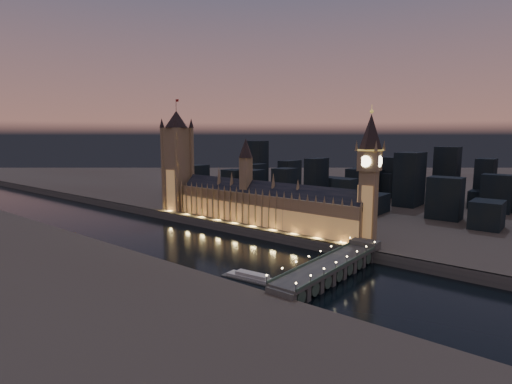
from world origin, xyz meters
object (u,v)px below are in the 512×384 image
Objects in this scene: westminster_bridge at (333,268)px; elizabeth_tower at (369,167)px; victoria_tower at (177,156)px; palace_of_westminster at (262,204)px; river_boat at (252,278)px.

elizabeth_tower is at bearing 95.26° from westminster_bridge.
westminster_bridge is (224.02, -65.36, -60.88)m from victoria_tower.
elizabeth_tower reaches higher than westminster_bridge.
westminster_bridge is (107.81, -65.19, -20.39)m from palace_of_westminster.
palace_of_westminster is 108.96m from elizabeth_tower.
victoria_tower reaches higher than palace_of_westminster.
westminster_bridge is at bearing -31.16° from palace_of_westminster.
palace_of_westminster is 1.96× the size of elizabeth_tower.
river_boat is at bearing -106.47° from elizabeth_tower.
palace_of_westminster is 127.63m from westminster_bridge.
palace_of_westminster reaches higher than westminster_bridge.
palace_of_westminster is 1.70× the size of victoria_tower.
river_boat is (-29.97, -101.41, -63.68)m from elizabeth_tower.
victoria_tower is 1.15× the size of elizabeth_tower.
elizabeth_tower is at bearing -0.00° from victoria_tower.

